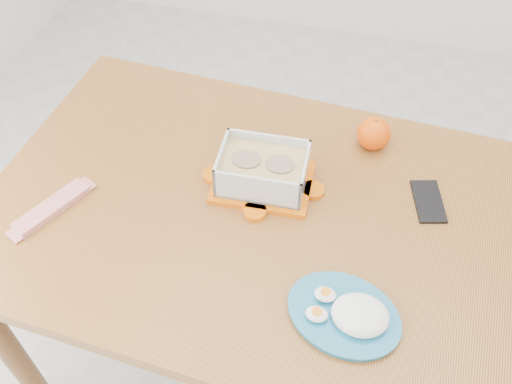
% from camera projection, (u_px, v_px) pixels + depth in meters
% --- Properties ---
extents(ground, '(3.50, 3.50, 0.00)m').
position_uv_depth(ground, '(312.00, 320.00, 1.95)').
color(ground, '#B7B7B2').
rests_on(ground, ground).
extents(dining_table, '(1.31, 0.92, 0.75)m').
position_uv_depth(dining_table, '(256.00, 234.00, 1.38)').
color(dining_table, '#A6692F').
rests_on(dining_table, ground).
extents(food_container, '(0.24, 0.18, 0.10)m').
position_uv_depth(food_container, '(263.00, 171.00, 1.32)').
color(food_container, '#E56306').
rests_on(food_container, dining_table).
extents(orange_fruit, '(0.08, 0.08, 0.08)m').
position_uv_depth(orange_fruit, '(374.00, 134.00, 1.41)').
color(orange_fruit, '#EC6604').
rests_on(orange_fruit, dining_table).
extents(rice_plate, '(0.28, 0.28, 0.06)m').
position_uv_depth(rice_plate, '(349.00, 313.00, 1.11)').
color(rice_plate, '#1A6B94').
rests_on(rice_plate, dining_table).
extents(candy_bar, '(0.12, 0.19, 0.02)m').
position_uv_depth(candy_bar, '(52.00, 207.00, 1.30)').
color(candy_bar, '#BD1109').
rests_on(candy_bar, dining_table).
extents(smartphone, '(0.09, 0.14, 0.01)m').
position_uv_depth(smartphone, '(428.00, 201.00, 1.32)').
color(smartphone, black).
rests_on(smartphone, dining_table).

